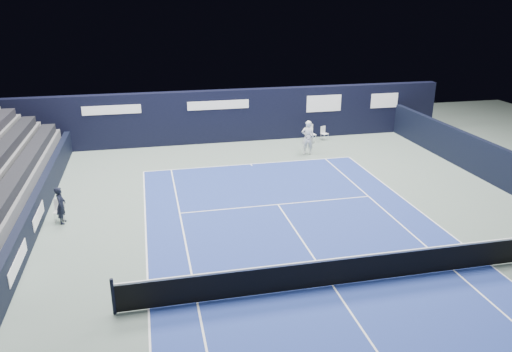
{
  "coord_description": "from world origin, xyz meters",
  "views": [
    {
      "loc": [
        -5.14,
        -12.26,
        8.31
      ],
      "look_at": [
        -0.91,
        6.56,
        1.3
      ],
      "focal_mm": 35.0,
      "sensor_mm": 36.0,
      "label": 1
    }
  ],
  "objects_px": {
    "tennis_net": "(333,271)",
    "tennis_player": "(308,137)",
    "line_judge_chair": "(59,209)",
    "folding_chair_back_a": "(310,130)",
    "folding_chair_back_b": "(324,132)"
  },
  "relations": [
    {
      "from": "tennis_net",
      "to": "tennis_player",
      "type": "relative_size",
      "value": 6.77
    },
    {
      "from": "line_judge_chair",
      "to": "tennis_net",
      "type": "height_order",
      "value": "tennis_net"
    },
    {
      "from": "tennis_net",
      "to": "line_judge_chair",
      "type": "bearing_deg",
      "value": 142.21
    },
    {
      "from": "folding_chair_back_a",
      "to": "tennis_net",
      "type": "xyz_separation_m",
      "value": [
        -4.34,
        -15.24,
        -0.2
      ]
    },
    {
      "from": "folding_chair_back_a",
      "to": "line_judge_chair",
      "type": "xyz_separation_m",
      "value": [
        -13.06,
        -8.48,
        -0.21
      ]
    },
    {
      "from": "folding_chair_back_b",
      "to": "line_judge_chair",
      "type": "relative_size",
      "value": 0.96
    },
    {
      "from": "folding_chair_back_b",
      "to": "tennis_player",
      "type": "xyz_separation_m",
      "value": [
        -1.9,
        -2.58,
        0.48
      ]
    },
    {
      "from": "tennis_net",
      "to": "tennis_player",
      "type": "xyz_separation_m",
      "value": [
        3.43,
        12.94,
        0.44
      ]
    },
    {
      "from": "tennis_player",
      "to": "folding_chair_back_b",
      "type": "bearing_deg",
      "value": 53.66
    },
    {
      "from": "folding_chair_back_a",
      "to": "tennis_net",
      "type": "relative_size",
      "value": 0.08
    },
    {
      "from": "line_judge_chair",
      "to": "tennis_player",
      "type": "xyz_separation_m",
      "value": [
        12.15,
        6.18,
        0.46
      ]
    },
    {
      "from": "folding_chair_back_a",
      "to": "tennis_net",
      "type": "height_order",
      "value": "tennis_net"
    },
    {
      "from": "tennis_net",
      "to": "tennis_player",
      "type": "distance_m",
      "value": 13.39
    },
    {
      "from": "folding_chair_back_a",
      "to": "folding_chair_back_b",
      "type": "distance_m",
      "value": 1.05
    },
    {
      "from": "line_judge_chair",
      "to": "tennis_net",
      "type": "xyz_separation_m",
      "value": [
        8.72,
        -6.76,
        0.01
      ]
    }
  ]
}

